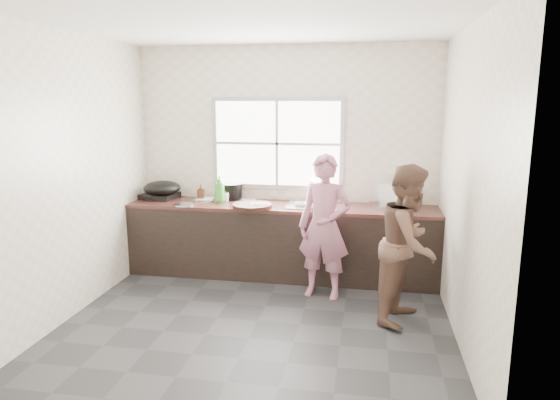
% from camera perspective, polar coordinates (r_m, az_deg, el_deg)
% --- Properties ---
extents(floor, '(3.60, 3.20, 0.01)m').
position_cam_1_polar(floor, '(4.89, -2.56, -13.69)').
color(floor, '#2B2B2E').
rests_on(floor, ground).
extents(ceiling, '(3.60, 3.20, 0.01)m').
position_cam_1_polar(ceiling, '(4.48, -2.89, 19.57)').
color(ceiling, silver).
rests_on(ceiling, wall_back).
extents(wall_back, '(3.60, 0.01, 2.70)m').
position_cam_1_polar(wall_back, '(6.05, 0.66, 4.59)').
color(wall_back, beige).
rests_on(wall_back, ground).
extents(wall_left, '(0.01, 3.20, 2.70)m').
position_cam_1_polar(wall_left, '(5.19, -22.55, 2.58)').
color(wall_left, beige).
rests_on(wall_left, ground).
extents(wall_right, '(0.01, 3.20, 2.70)m').
position_cam_1_polar(wall_right, '(4.45, 20.57, 1.39)').
color(wall_right, beige).
rests_on(wall_right, ground).
extents(wall_front, '(3.60, 0.01, 2.70)m').
position_cam_1_polar(wall_front, '(2.98, -9.57, -2.73)').
color(wall_front, beige).
rests_on(wall_front, ground).
extents(cabinet, '(3.60, 0.62, 0.82)m').
position_cam_1_polar(cabinet, '(5.93, 0.13, -4.83)').
color(cabinet, black).
rests_on(cabinet, floor).
extents(countertop, '(3.60, 0.64, 0.04)m').
position_cam_1_polar(countertop, '(5.83, 0.14, -0.76)').
color(countertop, '#3C1E18').
rests_on(countertop, cabinet).
extents(sink, '(0.55, 0.45, 0.02)m').
position_cam_1_polar(sink, '(5.77, 3.56, -0.65)').
color(sink, silver).
rests_on(sink, countertop).
extents(faucet, '(0.02, 0.02, 0.30)m').
position_cam_1_polar(faucet, '(5.94, 3.80, 1.12)').
color(faucet, silver).
rests_on(faucet, countertop).
extents(window_frame, '(1.60, 0.05, 1.10)m').
position_cam_1_polar(window_frame, '(6.03, -0.31, 6.48)').
color(window_frame, '#9EA0A5').
rests_on(window_frame, wall_back).
extents(window_glazing, '(1.50, 0.01, 1.00)m').
position_cam_1_polar(window_glazing, '(6.01, -0.35, 6.46)').
color(window_glazing, white).
rests_on(window_glazing, window_frame).
extents(woman, '(0.58, 0.44, 1.43)m').
position_cam_1_polar(woman, '(5.25, 5.09, -3.59)').
color(woman, '#BE728D').
rests_on(woman, floor).
extents(person_side, '(0.79, 0.88, 1.50)m').
position_cam_1_polar(person_side, '(4.82, 14.52, -4.87)').
color(person_side, brown).
rests_on(person_side, floor).
extents(cutting_board, '(0.47, 0.47, 0.04)m').
position_cam_1_polar(cutting_board, '(5.67, -3.17, -0.67)').
color(cutting_board, black).
rests_on(cutting_board, countertop).
extents(cleaver, '(0.20, 0.13, 0.01)m').
position_cam_1_polar(cleaver, '(5.94, -3.72, 0.07)').
color(cleaver, silver).
rests_on(cleaver, cutting_board).
extents(bowl_mince, '(0.27, 0.27, 0.05)m').
position_cam_1_polar(bowl_mince, '(5.65, -2.28, -0.67)').
color(bowl_mince, white).
rests_on(bowl_mince, countertop).
extents(bowl_crabs, '(0.26, 0.26, 0.06)m').
position_cam_1_polar(bowl_crabs, '(5.62, 3.98, -0.72)').
color(bowl_crabs, white).
rests_on(bowl_crabs, countertop).
extents(bowl_held, '(0.25, 0.25, 0.06)m').
position_cam_1_polar(bowl_held, '(5.72, 2.44, -0.47)').
color(bowl_held, silver).
rests_on(bowl_held, countertop).
extents(black_pot, '(0.33, 0.33, 0.20)m').
position_cam_1_polar(black_pot, '(6.17, -5.67, 0.99)').
color(black_pot, black).
rests_on(black_pot, countertop).
extents(plate_food, '(0.26, 0.26, 0.02)m').
position_cam_1_polar(plate_food, '(6.20, -8.56, 0.14)').
color(plate_food, silver).
rests_on(plate_food, countertop).
extents(bottle_green, '(0.16, 0.16, 0.34)m').
position_cam_1_polar(bottle_green, '(5.98, -6.92, 1.30)').
color(bottle_green, green).
rests_on(bottle_green, countertop).
extents(bottle_brown_tall, '(0.08, 0.09, 0.17)m').
position_cam_1_polar(bottle_brown_tall, '(6.21, -9.04, 0.83)').
color(bottle_brown_tall, '#401D10').
rests_on(bottle_brown_tall, countertop).
extents(bottle_brown_short, '(0.18, 0.18, 0.18)m').
position_cam_1_polar(bottle_brown_short, '(6.08, -6.34, 0.73)').
color(bottle_brown_short, '#411A10').
rests_on(bottle_brown_short, countertop).
extents(glass_jar, '(0.10, 0.10, 0.11)m').
position_cam_1_polar(glass_jar, '(6.05, -6.24, 0.33)').
color(glass_jar, white).
rests_on(glass_jar, countertop).
extents(burner, '(0.45, 0.45, 0.06)m').
position_cam_1_polar(burner, '(6.42, -13.49, 0.52)').
color(burner, black).
rests_on(burner, countertop).
extents(wok, '(0.59, 0.59, 0.17)m').
position_cam_1_polar(wok, '(6.28, -13.32, 1.35)').
color(wok, black).
rests_on(wok, burner).
extents(dish_rack, '(0.47, 0.39, 0.30)m').
position_cam_1_polar(dish_rack, '(5.76, 12.51, 0.55)').
color(dish_rack, silver).
rests_on(dish_rack, countertop).
extents(pot_lid_left, '(0.26, 0.26, 0.01)m').
position_cam_1_polar(pot_lid_left, '(5.92, -10.89, -0.53)').
color(pot_lid_left, silver).
rests_on(pot_lid_left, countertop).
extents(pot_lid_right, '(0.27, 0.27, 0.01)m').
position_cam_1_polar(pot_lid_right, '(6.13, -8.74, -0.04)').
color(pot_lid_right, silver).
rests_on(pot_lid_right, countertop).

